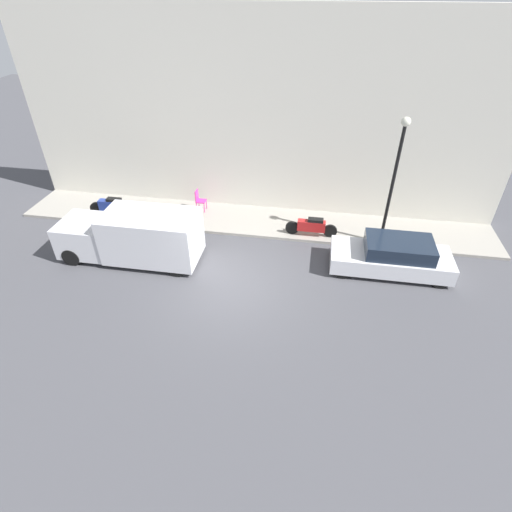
{
  "coord_description": "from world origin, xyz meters",
  "views": [
    {
      "loc": [
        -10.07,
        -2.61,
        8.69
      ],
      "look_at": [
        1.12,
        -0.73,
        0.6
      ],
      "focal_mm": 28.0,
      "sensor_mm": 36.0,
      "label": 1
    }
  ],
  "objects_px": {
    "motorcycle_blue": "(112,207)",
    "cafe_chair": "(199,199)",
    "parked_car": "(392,256)",
    "delivery_van": "(132,236)",
    "streetlamp": "(396,169)",
    "motorcycle_red": "(312,226)"
  },
  "relations": [
    {
      "from": "streetlamp",
      "to": "motorcycle_blue",
      "type": "bearing_deg",
      "value": 89.34
    },
    {
      "from": "motorcycle_blue",
      "to": "parked_car",
      "type": "bearing_deg",
      "value": -99.0
    },
    {
      "from": "cafe_chair",
      "to": "streetlamp",
      "type": "bearing_deg",
      "value": -99.64
    },
    {
      "from": "delivery_van",
      "to": "parked_car",
      "type": "bearing_deg",
      "value": -85.28
    },
    {
      "from": "delivery_van",
      "to": "streetlamp",
      "type": "relative_size",
      "value": 1.06
    },
    {
      "from": "parked_car",
      "to": "delivery_van",
      "type": "xyz_separation_m",
      "value": [
        -0.76,
        9.24,
        0.36
      ]
    },
    {
      "from": "motorcycle_red",
      "to": "parked_car",
      "type": "bearing_deg",
      "value": -120.47
    },
    {
      "from": "motorcycle_red",
      "to": "cafe_chair",
      "type": "relative_size",
      "value": 2.14
    },
    {
      "from": "parked_car",
      "to": "cafe_chair",
      "type": "height_order",
      "value": "parked_car"
    },
    {
      "from": "parked_car",
      "to": "cafe_chair",
      "type": "bearing_deg",
      "value": 69.3
    },
    {
      "from": "parked_car",
      "to": "delivery_van",
      "type": "height_order",
      "value": "delivery_van"
    },
    {
      "from": "parked_car",
      "to": "delivery_van",
      "type": "bearing_deg",
      "value": 94.72
    },
    {
      "from": "parked_car",
      "to": "cafe_chair",
      "type": "xyz_separation_m",
      "value": [
        2.96,
        7.83,
        0.05
      ]
    },
    {
      "from": "motorcycle_red",
      "to": "streetlamp",
      "type": "xyz_separation_m",
      "value": [
        -0.04,
        -2.69,
        2.62
      ]
    },
    {
      "from": "motorcycle_blue",
      "to": "motorcycle_red",
      "type": "relative_size",
      "value": 1.01
    },
    {
      "from": "delivery_van",
      "to": "cafe_chair",
      "type": "relative_size",
      "value": 5.35
    },
    {
      "from": "parked_car",
      "to": "motorcycle_blue",
      "type": "xyz_separation_m",
      "value": [
        1.79,
        11.3,
        -0.01
      ]
    },
    {
      "from": "delivery_van",
      "to": "motorcycle_blue",
      "type": "relative_size",
      "value": 2.48
    },
    {
      "from": "motorcycle_blue",
      "to": "cafe_chair",
      "type": "relative_size",
      "value": 2.16
    },
    {
      "from": "motorcycle_blue",
      "to": "cafe_chair",
      "type": "distance_m",
      "value": 3.66
    },
    {
      "from": "parked_car",
      "to": "motorcycle_red",
      "type": "relative_size",
      "value": 2.02
    },
    {
      "from": "motorcycle_blue",
      "to": "motorcycle_red",
      "type": "distance_m",
      "value": 8.41
    }
  ]
}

